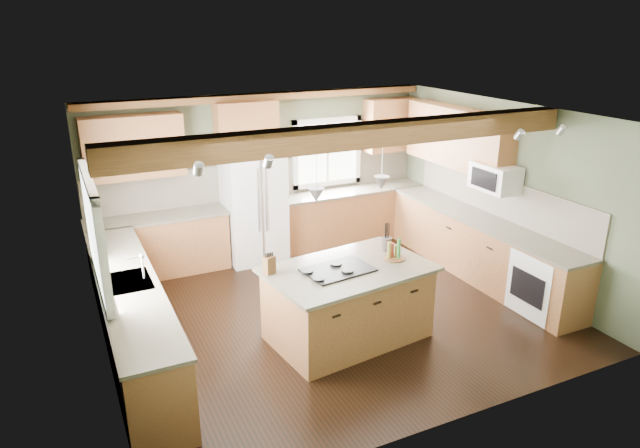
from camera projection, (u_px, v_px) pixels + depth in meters
name	position (u px, v px, depth m)	size (l,w,h in m)	color
floor	(330.00, 310.00, 7.60)	(5.60, 5.60, 0.00)	black
ceiling	(332.00, 115.00, 6.73)	(5.60, 5.60, 0.00)	silver
wall_back	(263.00, 173.00, 9.29)	(5.60, 5.60, 0.00)	#454F38
wall_left	(95.00, 256.00, 6.03)	(5.00, 5.00, 0.00)	#454F38
wall_right	(503.00, 192.00, 8.30)	(5.00, 5.00, 0.00)	#454F38
ceiling_beam	(360.00, 135.00, 6.19)	(5.55, 0.26, 0.26)	#4C2F15
soffit_trim	(262.00, 97.00, 8.79)	(5.55, 0.20, 0.10)	#4C2F15
backsplash_back	(263.00, 179.00, 9.31)	(5.58, 0.03, 0.58)	brown
backsplash_right	(499.00, 197.00, 8.37)	(0.03, 3.70, 0.58)	brown
base_cab_back_left	(160.00, 246.00, 8.60)	(2.02, 0.60, 0.88)	brown
counter_back_left	(157.00, 217.00, 8.45)	(2.06, 0.64, 0.04)	#433E31
base_cab_back_right	(351.00, 216.00, 9.93)	(2.62, 0.60, 0.88)	brown
counter_back_right	(351.00, 191.00, 9.77)	(2.66, 0.64, 0.04)	#433E31
base_cab_left	(132.00, 319.00, 6.48)	(0.60, 3.70, 0.88)	brown
counter_left	(128.00, 283.00, 6.33)	(0.64, 3.74, 0.04)	#433E31
base_cab_right	(479.00, 248.00, 8.51)	(0.60, 3.70, 0.88)	brown
counter_right	(482.00, 219.00, 8.35)	(0.64, 3.74, 0.04)	#433E31
upper_cab_back_left	(134.00, 147.00, 8.12)	(1.40, 0.35, 0.90)	brown
upper_cab_over_fridge	(246.00, 124.00, 8.74)	(0.96, 0.35, 0.70)	brown
upper_cab_right	(458.00, 138.00, 8.77)	(0.35, 2.20, 0.90)	brown
upper_cab_back_corner	(390.00, 125.00, 9.86)	(0.90, 0.35, 0.90)	brown
window_left	(93.00, 232.00, 6.00)	(0.04, 1.60, 1.05)	white
window_back	(327.00, 152.00, 9.66)	(1.10, 0.04, 1.00)	white
sink	(128.00, 282.00, 6.33)	(0.50, 0.65, 0.03)	#262628
faucet	(143.00, 268.00, 6.35)	(0.02, 0.02, 0.28)	#B2B2B7
dishwasher	(154.00, 381.00, 5.39)	(0.60, 0.60, 0.84)	white
oven	(545.00, 283.00, 7.40)	(0.60, 0.72, 0.84)	white
microwave	(495.00, 177.00, 8.08)	(0.40, 0.70, 0.38)	white
pendant_left	(316.00, 195.00, 6.12)	(0.18, 0.18, 0.16)	#B2B2B7
pendant_right	(381.00, 183.00, 6.57)	(0.18, 0.18, 0.16)	#B2B2B7
refrigerator	(254.00, 206.00, 8.98)	(0.90, 0.74, 1.80)	white
island	(348.00, 304.00, 6.83)	(1.79, 1.09, 0.88)	brown
island_top	(349.00, 269.00, 6.67)	(1.91, 1.21, 0.04)	#433E31
cooktop	(338.00, 270.00, 6.59)	(0.77, 0.52, 0.02)	black
knife_block	(269.00, 265.00, 6.48)	(0.12, 0.09, 0.21)	brown
utensil_crock	(387.00, 244.00, 7.16)	(0.12, 0.12, 0.16)	#3C3430
bottle_tray	(395.00, 250.00, 6.87)	(0.27, 0.27, 0.24)	brown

